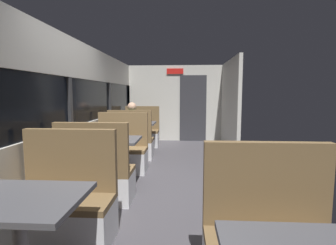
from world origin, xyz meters
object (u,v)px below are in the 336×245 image
object	(u,v)px
bench_mid_window_facing_entry	(122,154)
bench_far_window_facing_end	(131,144)
dining_table_mid_window	(111,145)
seated_passenger	(132,134)
dining_table_near_window	(18,211)
bench_mid_window_facing_end	(97,178)
dining_table_far_window	(137,126)
bench_near_window_facing_entry	(65,209)
bench_far_window_facing_entry	(142,134)

from	to	relation	value
bench_mid_window_facing_entry	bench_far_window_facing_end	size ratio (longest dim) A/B	1.00
bench_mid_window_facing_entry	dining_table_mid_window	bearing A→B (deg)	-90.00
bench_mid_window_facing_entry	seated_passenger	distance (m)	1.03
dining_table_near_window	bench_far_window_facing_end	xyz separation A→B (m)	(0.00, 3.96, -0.31)
bench_mid_window_facing_entry	bench_mid_window_facing_end	bearing A→B (deg)	-90.00
dining_table_mid_window	bench_mid_window_facing_end	distance (m)	0.77
bench_mid_window_facing_entry	dining_table_far_window	distance (m)	1.66
bench_near_window_facing_entry	bench_mid_window_facing_entry	world-z (taller)	same
bench_far_window_facing_entry	dining_table_near_window	bearing A→B (deg)	-90.00
dining_table_near_window	bench_mid_window_facing_entry	bearing A→B (deg)	90.00
bench_mid_window_facing_entry	seated_passenger	xyz separation A→B (m)	(0.00, 1.00, 0.21)
dining_table_near_window	bench_mid_window_facing_end	xyz separation A→B (m)	(0.00, 1.63, -0.31)
dining_table_far_window	seated_passenger	xyz separation A→B (m)	(0.00, -0.63, -0.10)
dining_table_near_window	bench_near_window_facing_entry	xyz separation A→B (m)	(0.00, 0.70, -0.31)
bench_far_window_facing_end	dining_table_far_window	bearing A→B (deg)	90.00
dining_table_near_window	bench_mid_window_facing_end	distance (m)	1.66
bench_mid_window_facing_entry	seated_passenger	size ratio (longest dim) A/B	0.87
dining_table_far_window	seated_passenger	distance (m)	0.64
dining_table_near_window	bench_near_window_facing_entry	bearing A→B (deg)	90.00
bench_near_window_facing_entry	dining_table_mid_window	size ratio (longest dim) A/B	1.22
dining_table_mid_window	bench_mid_window_facing_end	size ratio (longest dim) A/B	0.82
bench_near_window_facing_entry	dining_table_far_window	xyz separation A→B (m)	(0.00, 3.96, 0.31)
bench_mid_window_facing_end	bench_mid_window_facing_entry	size ratio (longest dim) A/B	1.00
dining_table_near_window	dining_table_mid_window	world-z (taller)	same
dining_table_near_window	dining_table_mid_window	bearing A→B (deg)	90.00
dining_table_near_window	dining_table_far_window	bearing A→B (deg)	90.00
seated_passenger	dining_table_mid_window	bearing A→B (deg)	-90.00
bench_far_window_facing_end	dining_table_near_window	bearing A→B (deg)	-90.00
bench_mid_window_facing_entry	bench_far_window_facing_end	distance (m)	0.93
dining_table_mid_window	bench_mid_window_facing_end	xyz separation A→B (m)	(0.00, -0.70, -0.31)
bench_far_window_facing_end	seated_passenger	distance (m)	0.22
dining_table_near_window	bench_far_window_facing_end	size ratio (longest dim) A/B	0.82
dining_table_near_window	bench_mid_window_facing_end	bearing A→B (deg)	90.00
dining_table_near_window	bench_far_window_facing_entry	xyz separation A→B (m)	(0.00, 5.36, -0.31)
dining_table_near_window	seated_passenger	world-z (taller)	seated_passenger
seated_passenger	bench_mid_window_facing_end	bearing A→B (deg)	-90.00
bench_mid_window_facing_end	bench_far_window_facing_end	world-z (taller)	same
dining_table_far_window	bench_far_window_facing_end	size ratio (longest dim) A/B	0.82
bench_near_window_facing_entry	bench_far_window_facing_entry	xyz separation A→B (m)	(0.00, 4.66, 0.00)
bench_mid_window_facing_end	dining_table_near_window	bearing A→B (deg)	-90.00
dining_table_mid_window	dining_table_far_window	distance (m)	2.33
dining_table_far_window	bench_near_window_facing_entry	bearing A→B (deg)	-90.00
bench_far_window_facing_entry	dining_table_far_window	bearing A→B (deg)	-90.00
bench_mid_window_facing_end	bench_far_window_facing_entry	bearing A→B (deg)	90.00
dining_table_mid_window	bench_far_window_facing_entry	bearing A→B (deg)	90.00
bench_near_window_facing_entry	seated_passenger	xyz separation A→B (m)	(0.00, 3.34, 0.21)
dining_table_near_window	bench_near_window_facing_entry	size ratio (longest dim) A/B	0.82
dining_table_mid_window	dining_table_far_window	size ratio (longest dim) A/B	1.00
bench_near_window_facing_entry	bench_mid_window_facing_end	xyz separation A→B (m)	(0.00, 0.93, 0.00)
dining_table_mid_window	bench_mid_window_facing_end	bearing A→B (deg)	-90.00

